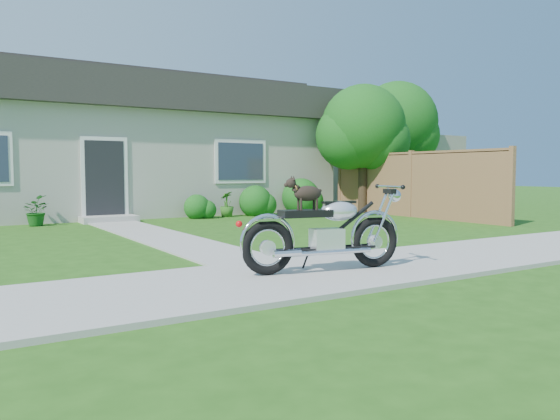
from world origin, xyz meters
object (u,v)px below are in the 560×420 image
Objects in this scene: fence at (411,184)px; potted_plant_left at (34,211)px; house at (128,145)px; tree_far at (401,126)px; potted_plant_right at (227,204)px; motorcycle_with_dog at (326,230)px; tree_near at (368,131)px.

fence is 9.99m from potted_plant_left.
house is at bearing 135.26° from fence.
tree_far reaches higher than potted_plant_right.
house is at bearing 94.96° from motorcycle_with_dog.
house is 12.19m from motorcycle_with_dog.
fence is 6.48m from tree_far.
potted_plant_right is at bearing 0.00° from potted_plant_left.
tree_far is 2.19× the size of motorcycle_with_dog.
fence is 2.99× the size of motorcycle_with_dog.
potted_plant_right is at bearing 147.99° from fence.
tree_far reaches higher than fence.
potted_plant_left is at bearing -172.49° from tree_far.
potted_plant_left is at bearing 180.00° from potted_plant_right.
tree_near is 9.85m from potted_plant_left.
house is 17.29× the size of potted_plant_right.
tree_far reaches higher than potted_plant_left.
house is 5.70× the size of motorcycle_with_dog.
house reaches higher than motorcycle_with_dog.
potted_plant_left is at bearing 174.47° from tree_near.
potted_plant_left is at bearing -133.47° from house.
potted_plant_right is (-8.51, -1.79, -2.74)m from tree_far.
tree_near reaches higher than motorcycle_with_dog.
potted_plant_right is 0.33× the size of motorcycle_with_dog.
potted_plant_left is at bearing 163.69° from fence.
tree_far is 13.99m from potted_plant_left.
fence is at bearing -44.74° from house.
fence is 9.35m from motorcycle_with_dog.
fence is at bearing -32.01° from potted_plant_right.
tree_near is 10.79m from motorcycle_with_dog.
potted_plant_left is (-9.55, 0.92, -2.21)m from tree_near.
motorcycle_with_dog is (-7.32, -5.79, -0.39)m from fence.
tree_far is at bearing 33.88° from tree_near.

